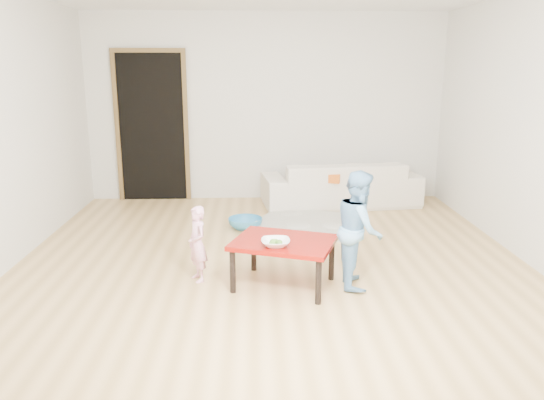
{
  "coord_description": "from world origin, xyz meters",
  "views": [
    {
      "loc": [
        -0.16,
        -5.04,
        1.89
      ],
      "look_at": [
        0.0,
        -0.2,
        0.65
      ],
      "focal_mm": 35.0,
      "sensor_mm": 36.0,
      "label": 1
    }
  ],
  "objects_px": {
    "basin": "(245,223)",
    "sofa": "(340,183)",
    "red_table": "(284,263)",
    "child_blue": "(359,229)",
    "child_pink": "(197,244)",
    "bowl": "(276,243)"
  },
  "relations": [
    {
      "from": "bowl",
      "to": "basin",
      "type": "relative_size",
      "value": 0.59
    },
    {
      "from": "child_pink",
      "to": "child_blue",
      "type": "xyz_separation_m",
      "value": [
        1.41,
        -0.14,
        0.17
      ]
    },
    {
      "from": "sofa",
      "to": "child_blue",
      "type": "xyz_separation_m",
      "value": [
        -0.28,
        -2.75,
        0.2
      ]
    },
    {
      "from": "red_table",
      "to": "child_blue",
      "type": "distance_m",
      "value": 0.72
    },
    {
      "from": "sofa",
      "to": "red_table",
      "type": "bearing_deg",
      "value": 63.99
    },
    {
      "from": "red_table",
      "to": "basin",
      "type": "distance_m",
      "value": 1.74
    },
    {
      "from": "red_table",
      "to": "basin",
      "type": "relative_size",
      "value": 2.09
    },
    {
      "from": "basin",
      "to": "sofa",
      "type": "bearing_deg",
      "value": 39.28
    },
    {
      "from": "sofa",
      "to": "bowl",
      "type": "xyz_separation_m",
      "value": [
        -1.01,
        -2.91,
        0.14
      ]
    },
    {
      "from": "red_table",
      "to": "child_pink",
      "type": "distance_m",
      "value": 0.79
    },
    {
      "from": "child_pink",
      "to": "basin",
      "type": "bearing_deg",
      "value": 138.13
    },
    {
      "from": "red_table",
      "to": "bowl",
      "type": "bearing_deg",
      "value": -117.02
    },
    {
      "from": "bowl",
      "to": "basin",
      "type": "bearing_deg",
      "value": 98.81
    },
    {
      "from": "child_pink",
      "to": "child_blue",
      "type": "relative_size",
      "value": 0.67
    },
    {
      "from": "child_pink",
      "to": "child_blue",
      "type": "bearing_deg",
      "value": 57.02
    },
    {
      "from": "sofa",
      "to": "child_blue",
      "type": "relative_size",
      "value": 2.06
    },
    {
      "from": "bowl",
      "to": "child_pink",
      "type": "height_order",
      "value": "child_pink"
    },
    {
      "from": "child_pink",
      "to": "bowl",
      "type": "bearing_deg",
      "value": 38.75
    },
    {
      "from": "bowl",
      "to": "child_blue",
      "type": "relative_size",
      "value": 0.23
    },
    {
      "from": "basin",
      "to": "child_blue",
      "type": "bearing_deg",
      "value": -58.9
    },
    {
      "from": "child_pink",
      "to": "basin",
      "type": "distance_m",
      "value": 1.62
    },
    {
      "from": "red_table",
      "to": "bowl",
      "type": "height_order",
      "value": "bowl"
    }
  ]
}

